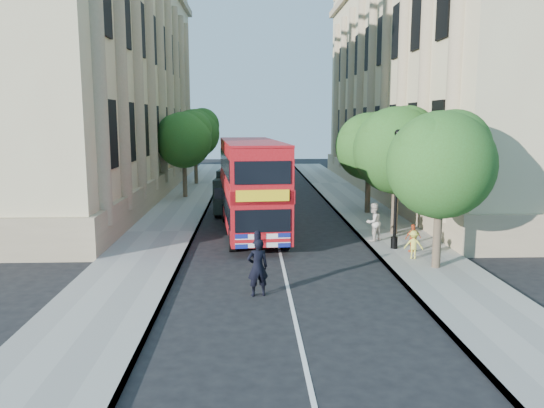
{
  "coord_description": "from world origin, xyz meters",
  "views": [
    {
      "loc": [
        -1.26,
        -16.32,
        5.72
      ],
      "look_at": [
        -0.39,
        4.87,
        2.3
      ],
      "focal_mm": 35.0,
      "sensor_mm": 36.0,
      "label": 1
    }
  ],
  "objects": [
    {
      "name": "tree_left_far",
      "position": [
        -5.96,
        22.03,
        4.44
      ],
      "size": [
        4.0,
        4.0,
        6.3
      ],
      "color": "#473828",
      "rests_on": "ground"
    },
    {
      "name": "lamp_post",
      "position": [
        5.0,
        6.0,
        2.51
      ],
      "size": [
        0.32,
        0.32,
        5.16
      ],
      "color": "black",
      "rests_on": "pavement_right"
    },
    {
      "name": "double_decker_bus",
      "position": [
        -1.22,
        9.77,
        2.52
      ],
      "size": [
        3.49,
        10.07,
        4.56
      ],
      "rotation": [
        0.0,
        0.0,
        0.09
      ],
      "color": "#A20B11",
      "rests_on": "ground"
    },
    {
      "name": "police_constable",
      "position": [
        -1.04,
        0.32,
        0.96
      ],
      "size": [
        0.79,
        0.61,
        1.91
      ],
      "primitive_type": "imported",
      "rotation": [
        0.0,
        0.0,
        3.38
      ],
      "color": "black",
      "rests_on": "ground"
    },
    {
      "name": "pavement_right",
      "position": [
        5.75,
        10.0,
        0.06
      ],
      "size": [
        3.5,
        80.0,
        0.12
      ],
      "primitive_type": "cube",
      "color": "gray",
      "rests_on": "ground"
    },
    {
      "name": "box_van",
      "position": [
        -2.27,
        15.75,
        1.29
      ],
      "size": [
        2.28,
        4.77,
        2.65
      ],
      "rotation": [
        0.0,
        0.0,
        -0.09
      ],
      "color": "black",
      "rests_on": "ground"
    },
    {
      "name": "child_b",
      "position": [
        5.32,
        4.28,
        0.7
      ],
      "size": [
        0.83,
        0.61,
        1.16
      ],
      "primitive_type": "imported",
      "rotation": [
        0.0,
        0.0,
        2.87
      ],
      "color": "#D5CD48",
      "rests_on": "pavement_right"
    },
    {
      "name": "ground",
      "position": [
        0.0,
        0.0,
        0.0
      ],
      "size": [
        120.0,
        120.0,
        0.0
      ],
      "primitive_type": "plane",
      "color": "black",
      "rests_on": "ground"
    },
    {
      "name": "tree_right_near",
      "position": [
        5.84,
        3.03,
        4.25
      ],
      "size": [
        4.0,
        4.0,
        6.08
      ],
      "color": "#473828",
      "rests_on": "ground"
    },
    {
      "name": "child_a",
      "position": [
        5.61,
        5.32,
        0.72
      ],
      "size": [
        0.75,
        0.42,
        1.2
      ],
      "primitive_type": "imported",
      "rotation": [
        0.0,
        0.0,
        3.32
      ],
      "color": "#C94C23",
      "rests_on": "pavement_right"
    },
    {
      "name": "building_left",
      "position": [
        -13.8,
        24.0,
        9.0
      ],
      "size": [
        12.0,
        38.0,
        18.0
      ],
      "primitive_type": "cube",
      "color": "#C5B289",
      "rests_on": "ground"
    },
    {
      "name": "building_right",
      "position": [
        13.8,
        24.0,
        9.0
      ],
      "size": [
        12.0,
        38.0,
        18.0
      ],
      "primitive_type": "cube",
      "color": "#C5B289",
      "rests_on": "ground"
    },
    {
      "name": "pavement_left",
      "position": [
        -5.75,
        10.0,
        0.06
      ],
      "size": [
        3.5,
        80.0,
        0.12
      ],
      "primitive_type": "cube",
      "color": "gray",
      "rests_on": "ground"
    },
    {
      "name": "woman_pedestrian",
      "position": [
        4.4,
        7.46,
        1.0
      ],
      "size": [
        1.09,
        1.05,
        1.77
      ],
      "primitive_type": "imported",
      "rotation": [
        0.0,
        0.0,
        3.77
      ],
      "color": "silver",
      "rests_on": "pavement_right"
    },
    {
      "name": "tree_right_mid",
      "position": [
        5.84,
        9.03,
        4.45
      ],
      "size": [
        4.2,
        4.2,
        6.37
      ],
      "color": "#473828",
      "rests_on": "ground"
    },
    {
      "name": "tree_right_far",
      "position": [
        5.84,
        15.03,
        4.31
      ],
      "size": [
        4.0,
        4.0,
        6.15
      ],
      "color": "#473828",
      "rests_on": "ground"
    },
    {
      "name": "tree_left_back",
      "position": [
        -5.96,
        30.03,
        4.71
      ],
      "size": [
        4.2,
        4.2,
        6.65
      ],
      "color": "#473828",
      "rests_on": "ground"
    }
  ]
}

